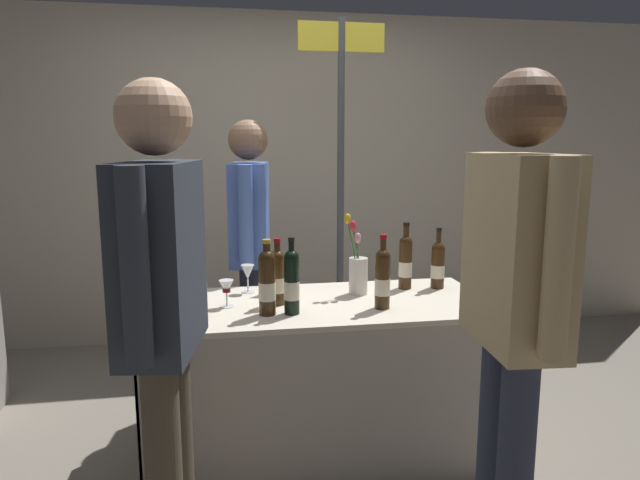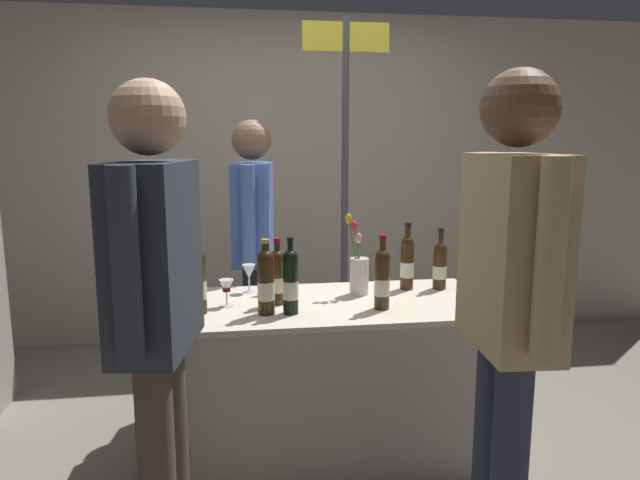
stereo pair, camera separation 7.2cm
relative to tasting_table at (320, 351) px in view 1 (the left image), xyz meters
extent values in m
plane|color=gray|center=(0.00, 0.00, -0.54)|extent=(12.00, 12.00, 0.00)
cube|color=#B2A893|center=(0.00, 1.87, 0.70)|extent=(6.75, 0.12, 2.48)
cube|color=beige|center=(0.00, 0.00, 0.23)|extent=(1.62, 0.73, 0.02)
cube|color=#ABA392|center=(0.00, -0.36, -0.16)|extent=(1.62, 0.01, 0.76)
cube|color=#ABA392|center=(0.00, 0.36, -0.16)|extent=(1.62, 0.01, 0.76)
cube|color=#ABA392|center=(-0.80, 0.00, -0.16)|extent=(0.01, 0.73, 0.76)
cube|color=#ABA392|center=(0.80, 0.00, -0.16)|extent=(0.01, 0.73, 0.76)
cylinder|color=#38230F|center=(0.65, 0.16, 0.35)|extent=(0.07, 0.07, 0.21)
sphere|color=#38230F|center=(0.65, 0.16, 0.45)|extent=(0.07, 0.07, 0.07)
cylinder|color=#38230F|center=(0.65, 0.16, 0.50)|extent=(0.02, 0.02, 0.09)
cylinder|color=black|center=(0.65, 0.16, 0.55)|extent=(0.03, 0.03, 0.02)
cylinder|color=beige|center=(0.65, 0.16, 0.33)|extent=(0.07, 0.07, 0.07)
cylinder|color=#38230F|center=(-0.20, 0.00, 0.36)|extent=(0.07, 0.07, 0.22)
sphere|color=#38230F|center=(-0.20, 0.00, 0.47)|extent=(0.07, 0.07, 0.07)
cylinder|color=#38230F|center=(-0.20, 0.00, 0.50)|extent=(0.03, 0.03, 0.07)
cylinder|color=maroon|center=(-0.20, 0.00, 0.55)|extent=(0.03, 0.03, 0.02)
cylinder|color=beige|center=(-0.20, 0.00, 0.34)|extent=(0.07, 0.07, 0.07)
cylinder|color=#38230F|center=(0.48, 0.18, 0.37)|extent=(0.07, 0.07, 0.24)
sphere|color=#38230F|center=(0.48, 0.18, 0.49)|extent=(0.07, 0.07, 0.07)
cylinder|color=#38230F|center=(0.48, 0.18, 0.53)|extent=(0.03, 0.03, 0.08)
cylinder|color=black|center=(0.48, 0.18, 0.58)|extent=(0.03, 0.03, 0.02)
cylinder|color=beige|center=(0.48, 0.18, 0.35)|extent=(0.07, 0.07, 0.08)
cylinder|color=black|center=(-0.15, -0.16, 0.37)|extent=(0.07, 0.07, 0.25)
sphere|color=black|center=(-0.15, -0.16, 0.50)|extent=(0.07, 0.07, 0.07)
cylinder|color=black|center=(-0.15, -0.16, 0.53)|extent=(0.02, 0.02, 0.07)
cylinder|color=black|center=(-0.15, -0.16, 0.58)|extent=(0.03, 0.03, 0.02)
cylinder|color=beige|center=(-0.15, -0.16, 0.35)|extent=(0.07, 0.07, 0.08)
cylinder|color=#38230F|center=(-0.56, -0.10, 0.37)|extent=(0.07, 0.07, 0.26)
sphere|color=#38230F|center=(-0.56, -0.10, 0.50)|extent=(0.07, 0.07, 0.07)
cylinder|color=#38230F|center=(-0.56, -0.10, 0.53)|extent=(0.03, 0.03, 0.07)
cylinder|color=black|center=(-0.56, -0.10, 0.58)|extent=(0.04, 0.04, 0.02)
cylinder|color=beige|center=(-0.56, -0.10, 0.35)|extent=(0.07, 0.07, 0.08)
cylinder|color=#38230F|center=(-0.26, -0.15, 0.37)|extent=(0.07, 0.07, 0.25)
sphere|color=#38230F|center=(-0.26, -0.15, 0.50)|extent=(0.07, 0.07, 0.07)
cylinder|color=#38230F|center=(-0.26, -0.15, 0.53)|extent=(0.03, 0.03, 0.07)
cylinder|color=#B7932D|center=(-0.26, -0.15, 0.57)|extent=(0.04, 0.04, 0.02)
cylinder|color=beige|center=(-0.26, -0.15, 0.35)|extent=(0.08, 0.08, 0.08)
cylinder|color=#38230F|center=(0.26, -0.15, 0.36)|extent=(0.07, 0.07, 0.24)
sphere|color=#38230F|center=(0.26, -0.15, 0.49)|extent=(0.07, 0.07, 0.07)
cylinder|color=#38230F|center=(0.26, -0.15, 0.53)|extent=(0.03, 0.03, 0.08)
cylinder|color=maroon|center=(0.26, -0.15, 0.58)|extent=(0.03, 0.03, 0.02)
cylinder|color=beige|center=(0.26, -0.15, 0.35)|extent=(0.07, 0.07, 0.08)
cylinder|color=black|center=(-0.62, -0.24, 0.35)|extent=(0.07, 0.07, 0.21)
sphere|color=black|center=(-0.62, -0.24, 0.45)|extent=(0.07, 0.07, 0.07)
cylinder|color=black|center=(-0.62, -0.24, 0.49)|extent=(0.03, 0.03, 0.08)
cylinder|color=maroon|center=(-0.62, -0.24, 0.54)|extent=(0.03, 0.03, 0.02)
cylinder|color=beige|center=(-0.62, -0.24, 0.33)|extent=(0.07, 0.07, 0.07)
cylinder|color=silver|center=(-0.44, 0.00, 0.25)|extent=(0.07, 0.07, 0.00)
cylinder|color=silver|center=(-0.44, 0.00, 0.28)|extent=(0.01, 0.01, 0.06)
cone|color=silver|center=(-0.44, 0.00, 0.34)|extent=(0.07, 0.07, 0.06)
cylinder|color=#590C19|center=(-0.44, 0.00, 0.32)|extent=(0.04, 0.04, 0.02)
cylinder|color=silver|center=(-0.33, 0.24, 0.25)|extent=(0.07, 0.07, 0.00)
cylinder|color=silver|center=(-0.33, 0.24, 0.28)|extent=(0.01, 0.01, 0.06)
cone|color=silver|center=(-0.33, 0.24, 0.35)|extent=(0.07, 0.07, 0.07)
cylinder|color=silver|center=(0.21, 0.12, 0.34)|extent=(0.09, 0.09, 0.18)
cylinder|color=#38722D|center=(0.21, 0.11, 0.46)|extent=(0.05, 0.02, 0.25)
ellipsoid|color=red|center=(0.18, 0.12, 0.59)|extent=(0.03, 0.03, 0.05)
cylinder|color=#38722D|center=(0.19, 0.12, 0.48)|extent=(0.06, 0.04, 0.28)
ellipsoid|color=gold|center=(0.16, 0.14, 0.62)|extent=(0.03, 0.03, 0.05)
cylinder|color=#38722D|center=(0.21, 0.12, 0.43)|extent=(0.01, 0.04, 0.19)
ellipsoid|color=pink|center=(0.21, 0.10, 0.53)|extent=(0.03, 0.03, 0.05)
cube|color=silver|center=(-0.20, 0.17, 0.31)|extent=(0.13, 0.05, 0.13)
cylinder|color=#2D3347|center=(-0.28, 0.82, -0.12)|extent=(0.12, 0.12, 0.83)
cylinder|color=#2D3347|center=(-0.30, 0.66, -0.12)|extent=(0.12, 0.12, 0.83)
cube|color=#4C6BB7|center=(-0.29, 0.74, 0.58)|extent=(0.26, 0.43, 0.59)
sphere|color=#8C664C|center=(-0.29, 0.74, 1.01)|extent=(0.23, 0.23, 0.23)
cylinder|color=#4C6BB7|center=(-0.25, 0.99, 0.61)|extent=(0.08, 0.08, 0.54)
cylinder|color=#4C6BB7|center=(-0.32, 0.50, 0.61)|extent=(0.08, 0.08, 0.54)
cylinder|color=#4C4233|center=(-0.63, -0.64, -0.11)|extent=(0.12, 0.12, 0.86)
cube|color=#2D333D|center=(-0.65, -0.73, 0.63)|extent=(0.28, 0.46, 0.61)
sphere|color=tan|center=(-0.65, -0.73, 1.07)|extent=(0.24, 0.24, 0.24)
cylinder|color=#2D333D|center=(-0.69, -0.99, 0.65)|extent=(0.08, 0.08, 0.56)
cylinder|color=#2D333D|center=(-0.61, -0.47, 0.65)|extent=(0.08, 0.08, 0.56)
cylinder|color=#2D3347|center=(0.48, -1.00, -0.10)|extent=(0.12, 0.12, 0.88)
cylinder|color=#2D3347|center=(0.49, -0.83, -0.10)|extent=(0.12, 0.12, 0.88)
cube|color=tan|center=(0.48, -0.91, 0.65)|extent=(0.24, 0.45, 0.62)
sphere|color=brown|center=(0.48, -0.91, 1.10)|extent=(0.24, 0.24, 0.24)
cylinder|color=tan|center=(0.46, -1.18, 0.67)|extent=(0.08, 0.08, 0.57)
cylinder|color=tan|center=(0.50, -0.65, 0.67)|extent=(0.08, 0.08, 0.57)
cylinder|color=#47474C|center=(0.29, 0.93, 0.60)|extent=(0.04, 0.04, 2.27)
cube|color=yellow|center=(0.29, 0.93, 1.62)|extent=(0.53, 0.02, 0.17)
camera|label=1|loc=(-0.45, -2.58, 1.00)|focal=32.02mm
camera|label=2|loc=(-0.38, -2.59, 1.00)|focal=32.02mm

